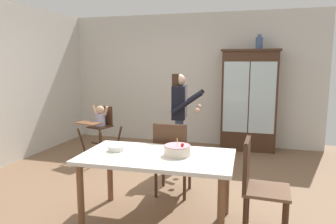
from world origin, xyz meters
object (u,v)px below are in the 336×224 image
Objects in this scene: high_chair_with_toddler at (100,122)px; china_cabinet at (249,100)px; ceramic_vase at (259,43)px; birthday_cake at (177,150)px; dining_chair_far_side at (172,154)px; serving_bowl at (116,148)px; adult_person at (180,109)px; dining_chair_right_end at (256,180)px; dining_table at (157,163)px.

china_cabinet is at bearing 42.52° from high_chair_with_toddler.
birthday_cake is at bearing -103.69° from ceramic_vase.
dining_chair_far_side is at bearing -21.51° from high_chair_with_toddler.
serving_bowl is (1.21, -1.87, 0.11)m from high_chair_with_toddler.
adult_person reaches higher than birthday_cake.
birthday_cake is (1.90, -1.86, 0.14)m from high_chair_with_toddler.
dining_chair_far_side reaches higher than birthday_cake.
ceramic_vase is at bearing 2.81° from dining_chair_right_end.
china_cabinet is at bearing -40.92° from adult_person.
china_cabinet reaches higher than dining_chair_far_side.
dining_chair_right_end is (0.04, -3.17, -1.51)m from ceramic_vase.
high_chair_with_toddler reaches higher than dining_table.
dining_table is at bearing -106.99° from ceramic_vase.
ceramic_vase is at bearing 73.01° from dining_table.
ceramic_vase is 3.50m from birthday_cake.
dining_table is at bearing -104.66° from china_cabinet.
dining_chair_far_side is at bearing -177.44° from adult_person.
serving_bowl is at bearing 176.30° from dining_table.
dining_table is (0.18, -1.74, -0.32)m from adult_person.
high_chair_with_toddler reaches higher than serving_bowl.
high_chair_with_toddler is at bearing -153.90° from ceramic_vase.
ceramic_vase is 0.18× the size of adult_person.
birthday_cake is at bearing -172.97° from adult_person.
china_cabinet is 3.45m from serving_bowl.
dining_chair_right_end reaches higher than birthday_cake.
china_cabinet is at bearing 75.34° from dining_table.
serving_bowl is 0.19× the size of dining_chair_far_side.
high_chair_with_toddler is at bearing -152.71° from china_cabinet.
adult_person is at bearing 80.13° from serving_bowl.
ceramic_vase is 3.65m from dining_table.
ceramic_vase reaches higher than dining_chair_right_end.
dining_chair_right_end is (0.18, -3.17, -0.43)m from china_cabinet.
adult_person is at bearing -83.53° from dining_chair_far_side.
dining_table is 9.03× the size of serving_bowl.
dining_chair_right_end is at bearing 146.88° from dining_chair_far_side.
dining_chair_right_end is (1.50, 0.01, -0.21)m from serving_bowl.
serving_bowl is (-0.69, -0.02, -0.03)m from birthday_cake.
ceramic_vase is 0.28× the size of dining_chair_far_side.
dining_table is 1.02m from dining_chair_right_end.
dining_chair_far_side is (-0.02, 0.66, -0.09)m from dining_table.
dining_chair_right_end reaches higher than serving_bowl.
dining_chair_right_end is at bearing 0.27° from serving_bowl.
serving_bowl is 1.51m from dining_chair_right_end.
serving_bowl is at bearing 51.68° from dining_chair_far_side.
serving_bowl is 0.81m from dining_chair_far_side.
dining_table is at bearing 89.59° from dining_chair_far_side.
ceramic_vase is 2.17m from adult_person.
ceramic_vase is 0.17× the size of dining_table.
adult_person is at bearing 9.06° from high_chair_with_toddler.
china_cabinet is 10.84× the size of serving_bowl.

